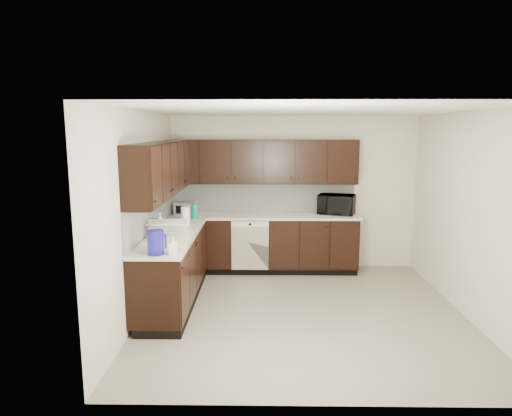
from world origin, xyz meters
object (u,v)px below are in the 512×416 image
(blue_pitcher, at_px, (156,242))
(toaster_oven, at_px, (185,208))
(microwave, at_px, (336,204))
(storage_bin, at_px, (167,229))
(sink, at_px, (168,244))

(blue_pitcher, bearing_deg, toaster_oven, 68.62)
(microwave, distance_m, blue_pitcher, 3.39)
(storage_bin, distance_m, blue_pitcher, 0.89)
(sink, bearing_deg, toaster_oven, 92.33)
(sink, distance_m, blue_pitcher, 0.71)
(toaster_oven, bearing_deg, blue_pitcher, -78.17)
(microwave, distance_m, storage_bin, 2.86)
(toaster_oven, distance_m, storage_bin, 1.50)
(microwave, xyz_separation_m, toaster_oven, (-2.43, -0.06, -0.06))
(sink, xyz_separation_m, storage_bin, (-0.04, 0.20, 0.15))
(storage_bin, bearing_deg, sink, -78.01)
(sink, relative_size, storage_bin, 1.80)
(sink, distance_m, storage_bin, 0.25)
(storage_bin, relative_size, blue_pitcher, 1.71)
(microwave, distance_m, toaster_oven, 2.43)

